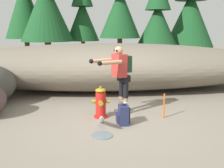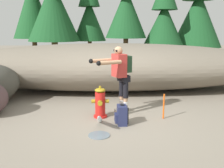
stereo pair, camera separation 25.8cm
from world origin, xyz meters
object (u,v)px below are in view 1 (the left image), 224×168
object	(u,v)px
fire_hydrant	(101,103)
spare_backpack	(123,115)
survey_stake	(164,106)
utility_worker	(120,72)

from	to	relation	value
fire_hydrant	spare_backpack	size ratio (longest dim) A/B	1.63
survey_stake	fire_hydrant	bearing A→B (deg)	174.54
utility_worker	spare_backpack	world-z (taller)	utility_worker
fire_hydrant	survey_stake	distance (m)	1.51
utility_worker	survey_stake	world-z (taller)	utility_worker
utility_worker	survey_stake	size ratio (longest dim) A/B	2.80
spare_backpack	fire_hydrant	bearing A→B (deg)	-50.73
fire_hydrant	survey_stake	xyz separation A→B (m)	(1.50, -0.14, -0.05)
fire_hydrant	utility_worker	size ratio (longest dim) A/B	0.45
fire_hydrant	survey_stake	size ratio (longest dim) A/B	1.27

